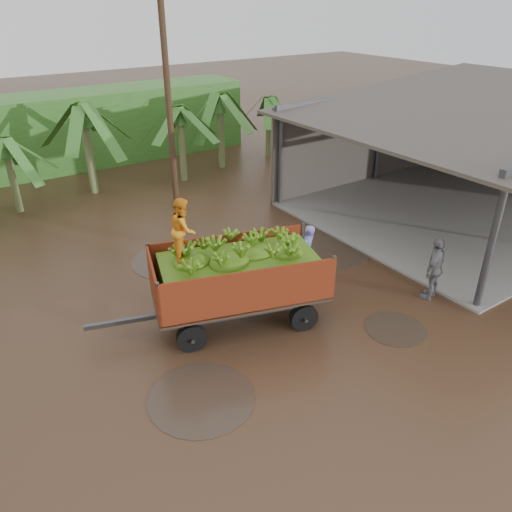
% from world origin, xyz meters
% --- Properties ---
extents(ground, '(100.00, 100.00, 0.00)m').
position_xyz_m(ground, '(0.00, 0.00, 0.00)').
color(ground, black).
rests_on(ground, ground).
extents(packing_shed, '(12.78, 10.80, 4.76)m').
position_xyz_m(packing_shed, '(11.77, 1.77, 2.50)').
color(packing_shed, gray).
rests_on(packing_shed, ground).
extents(hedge_north, '(22.00, 3.00, 3.60)m').
position_xyz_m(hedge_north, '(-2.00, 16.00, 1.80)').
color(hedge_north, '#2D661E').
rests_on(hedge_north, ground).
extents(banana_trailer, '(6.33, 3.41, 3.68)m').
position_xyz_m(banana_trailer, '(-0.64, -0.39, 1.37)').
color(banana_trailer, '#A33217').
rests_on(banana_trailer, ground).
extents(man_blue, '(0.72, 0.59, 1.70)m').
position_xyz_m(man_blue, '(2.45, 0.46, 0.85)').
color(man_blue, '#757BD6').
rests_on(man_blue, ground).
extents(man_grey, '(1.23, 0.80, 1.94)m').
position_xyz_m(man_grey, '(4.62, -2.61, 0.97)').
color(man_grey, slate).
rests_on(man_grey, ground).
extents(utility_pole, '(1.20, 0.24, 8.38)m').
position_xyz_m(utility_pole, '(1.61, 7.98, 4.25)').
color(utility_pole, '#47301E').
rests_on(utility_pole, ground).
extents(banana_plants, '(24.27, 17.68, 3.98)m').
position_xyz_m(banana_plants, '(-4.42, 7.37, 1.83)').
color(banana_plants, '#2D661E').
rests_on(banana_plants, ground).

